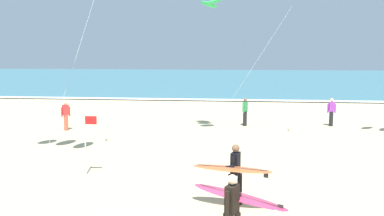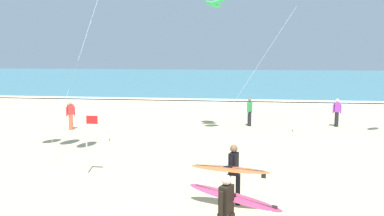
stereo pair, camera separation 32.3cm
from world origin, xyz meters
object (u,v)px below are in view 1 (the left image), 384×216
kite_arc_violet_near (212,1)px  bystander_green_top (245,112)px  lifeguard_flag (87,138)px  surfer_lead (235,203)px  surfer_trailing (234,170)px  bystander_purple_top (331,112)px  bystander_red_top (66,115)px

kite_arc_violet_near → bystander_green_top: size_ratio=4.38×
bystander_green_top → lifeguard_flag: size_ratio=0.76×
surfer_lead → lifeguard_flag: lifeguard_flag is taller
surfer_trailing → lifeguard_flag: size_ratio=1.07×
bystander_purple_top → lifeguard_flag: (-10.37, -10.69, 0.45)m
bystander_red_top → bystander_green_top: same height
bystander_green_top → surfer_trailing: bearing=-92.2°
bystander_green_top → lifeguard_flag: lifeguard_flag is taller
lifeguard_flag → bystander_red_top: bearing=117.5°
surfer_trailing → bystander_green_top: surfer_trailing is taller
kite_arc_violet_near → lifeguard_flag: (-3.75, -7.75, -5.41)m
kite_arc_violet_near → lifeguard_flag: kite_arc_violet_near is taller
kite_arc_violet_near → bystander_green_top: (1.76, 2.49, -5.86)m
bystander_red_top → lifeguard_flag: (4.05, -7.79, 0.45)m
kite_arc_violet_near → bystander_purple_top: bearing=23.9°
surfer_trailing → lifeguard_flag: 5.61m
surfer_lead → bystander_purple_top: surfer_lead is taller
bystander_purple_top → bystander_red_top: bearing=-168.6°
surfer_trailing → bystander_purple_top: surfer_trailing is taller
surfer_lead → surfer_trailing: (-0.07, 2.52, 0.00)m
kite_arc_violet_near → bystander_purple_top: 9.32m
surfer_trailing → bystander_red_top: size_ratio=1.42×
surfer_trailing → bystander_purple_top: bearing=67.9°
surfer_lead → bystander_green_top: (0.43, 15.28, -0.23)m
bystander_red_top → bystander_green_top: bearing=14.4°
surfer_lead → bystander_red_top: size_ratio=1.38×
bystander_green_top → lifeguard_flag: 11.64m
surfer_lead → bystander_purple_top: size_ratio=1.38×
kite_arc_violet_near → lifeguard_flag: bearing=-115.8°
surfer_lead → bystander_red_top: (-9.14, 12.82, -0.23)m
bystander_red_top → bystander_purple_top: same height
lifeguard_flag → bystander_green_top: bearing=61.7°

